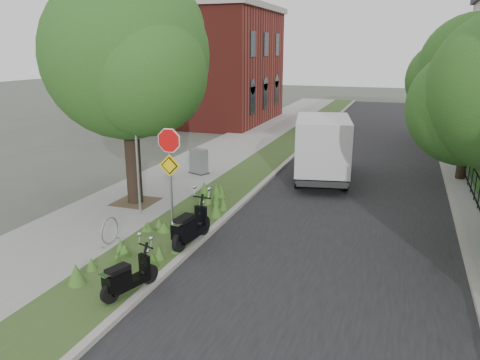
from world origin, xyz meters
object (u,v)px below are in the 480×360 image
(scooter_near, at_px, (124,281))
(scooter_far, at_px, (188,231))
(sign_assembly, at_px, (170,160))
(utility_cabinet, at_px, (199,162))
(box_truck, at_px, (322,145))

(scooter_near, height_order, scooter_far, scooter_far)
(sign_assembly, bearing_deg, utility_cabinet, 108.00)
(scooter_near, distance_m, scooter_far, 2.91)
(scooter_near, height_order, utility_cabinet, utility_cabinet)
(scooter_near, bearing_deg, box_truck, 78.40)
(box_truck, xyz_separation_m, utility_cabinet, (-5.06, -1.09, -0.86))
(scooter_near, distance_m, box_truck, 11.40)
(scooter_far, height_order, box_truck, box_truck)
(sign_assembly, relative_size, utility_cabinet, 3.04)
(box_truck, bearing_deg, sign_assembly, -111.00)
(sign_assembly, distance_m, box_truck, 8.22)
(sign_assembly, relative_size, scooter_far, 1.73)
(scooter_far, distance_m, box_truck, 8.54)
(utility_cabinet, bearing_deg, sign_assembly, -72.00)
(scooter_near, relative_size, scooter_far, 0.80)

